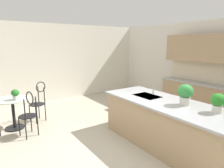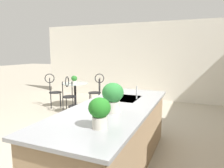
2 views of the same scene
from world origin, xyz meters
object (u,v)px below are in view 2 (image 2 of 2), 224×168
(chair_by_island, at_px, (97,89))
(chair_toward_desk, at_px, (69,93))
(potted_plant_on_table, at_px, (74,79))
(potted_plant_counter_far, at_px, (100,111))
(chair_near_window, at_px, (53,89))
(bistro_table, at_px, (75,93))
(potted_plant_counter_near, at_px, (113,96))

(chair_by_island, distance_m, chair_toward_desk, 0.94)
(chair_by_island, bearing_deg, potted_plant_on_table, -61.97)
(chair_toward_desk, distance_m, potted_plant_counter_far, 3.69)
(potted_plant_counter_far, bearing_deg, chair_by_island, -152.63)
(chair_by_island, height_order, potted_plant_counter_far, potted_plant_counter_far)
(potted_plant_on_table, relative_size, potted_plant_counter_far, 0.78)
(chair_near_window, bearing_deg, chair_toward_desk, 65.82)
(bistro_table, height_order, chair_near_window, chair_near_window)
(chair_near_window, bearing_deg, potted_plant_on_table, 105.20)
(chair_near_window, bearing_deg, bistro_table, 117.30)
(potted_plant_on_table, bearing_deg, bistro_table, -153.48)
(potted_plant_counter_far, bearing_deg, bistro_table, -143.88)
(chair_near_window, bearing_deg, potted_plant_counter_near, 49.12)
(bistro_table, relative_size, chair_toward_desk, 0.77)
(potted_plant_counter_near, bearing_deg, chair_toward_desk, -135.40)
(chair_near_window, height_order, potted_plant_counter_far, potted_plant_counter_far)
(chair_toward_desk, bearing_deg, chair_by_island, 153.16)
(bistro_table, distance_m, chair_toward_desk, 0.71)
(chair_near_window, distance_m, potted_plant_counter_far, 4.49)
(chair_toward_desk, xyz_separation_m, potted_plant_on_table, (-0.53, -0.15, 0.31))
(potted_plant_counter_far, relative_size, potted_plant_counter_near, 0.83)
(potted_plant_counter_far, distance_m, potted_plant_counter_near, 0.56)
(bistro_table, distance_m, potted_plant_counter_far, 4.36)
(potted_plant_on_table, relative_size, potted_plant_counter_near, 0.65)
(chair_near_window, relative_size, chair_by_island, 1.00)
(bistro_table, relative_size, potted_plant_counter_far, 2.52)
(potted_plant_counter_near, bearing_deg, chair_near_window, -130.88)
(chair_by_island, relative_size, chair_toward_desk, 1.00)
(bistro_table, bearing_deg, chair_toward_desk, 18.19)
(potted_plant_on_table, xyz_separation_m, potted_plant_counter_near, (2.81, 2.40, 0.26))
(bistro_table, relative_size, potted_plant_on_table, 3.22)
(potted_plant_counter_far, bearing_deg, potted_plant_on_table, -143.56)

